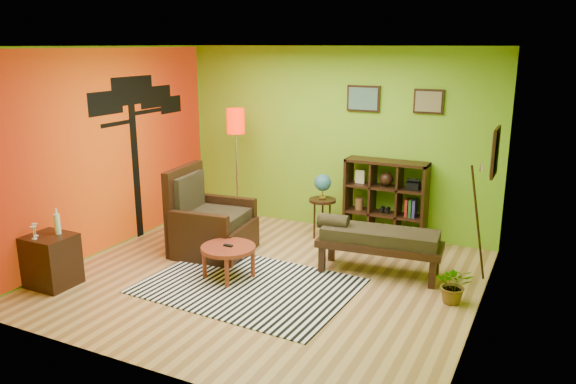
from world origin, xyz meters
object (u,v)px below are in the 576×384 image
at_px(globe_table, 323,190).
at_px(cube_shelf, 386,201).
at_px(coffee_table, 228,251).
at_px(side_cabinet, 52,260).
at_px(floor_lamp, 236,132).
at_px(armchair, 209,227).
at_px(potted_plant, 454,288).
at_px(bench, 376,239).

height_order(globe_table, cube_shelf, cube_shelf).
height_order(coffee_table, side_cabinet, side_cabinet).
bearing_deg(cube_shelf, side_cabinet, -132.95).
bearing_deg(floor_lamp, coffee_table, -61.93).
height_order(armchair, potted_plant, armchair).
height_order(floor_lamp, globe_table, floor_lamp).
bearing_deg(potted_plant, cube_shelf, 127.68).
bearing_deg(potted_plant, armchair, 177.68).
bearing_deg(bench, armchair, -172.76).
relative_size(floor_lamp, potted_plant, 4.20).
bearing_deg(floor_lamp, bench, -18.77).
relative_size(armchair, globe_table, 1.22).
distance_m(globe_table, bench, 1.50).
height_order(coffee_table, armchair, armchair).
distance_m(armchair, floor_lamp, 1.66).
relative_size(floor_lamp, cube_shelf, 1.56).
distance_m(globe_table, cube_shelf, 0.94).
height_order(cube_shelf, bench, cube_shelf).
xyz_separation_m(floor_lamp, globe_table, (1.43, 0.07, -0.78)).
relative_size(globe_table, cube_shelf, 0.81).
xyz_separation_m(coffee_table, potted_plant, (2.64, 0.52, -0.18)).
distance_m(side_cabinet, floor_lamp, 3.28).
relative_size(side_cabinet, floor_lamp, 0.50).
bearing_deg(cube_shelf, armchair, -142.87).
height_order(cube_shelf, potted_plant, cube_shelf).
height_order(bench, potted_plant, bench).
xyz_separation_m(side_cabinet, globe_table, (2.24, 3.02, 0.42)).
height_order(armchair, globe_table, armchair).
bearing_deg(bench, floor_lamp, 161.23).
distance_m(armchair, side_cabinet, 2.07).
xyz_separation_m(armchair, globe_table, (1.19, 1.24, 0.38)).
bearing_deg(cube_shelf, floor_lamp, -170.23).
xyz_separation_m(globe_table, bench, (1.13, -0.94, -0.28)).
relative_size(side_cabinet, potted_plant, 2.12).
bearing_deg(bench, globe_table, 140.17).
relative_size(floor_lamp, bench, 1.17).
height_order(side_cabinet, floor_lamp, floor_lamp).
bearing_deg(globe_table, potted_plant, -32.20).
relative_size(cube_shelf, potted_plant, 2.69).
height_order(armchair, cube_shelf, cube_shelf).
height_order(coffee_table, bench, bench).
height_order(armchair, side_cabinet, armchair).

